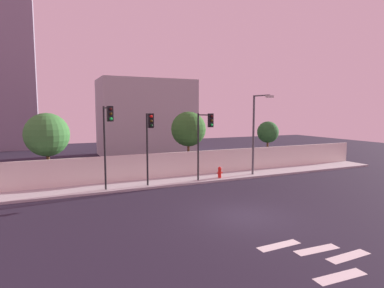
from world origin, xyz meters
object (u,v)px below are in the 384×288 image
(fire_hydrant, at_px, (220,172))
(roadside_tree_midleft, at_px, (188,129))
(traffic_light_left, at_px, (205,132))
(street_lamp_curbside, at_px, (256,128))
(roadside_tree_leftmost, at_px, (47,135))
(roadside_tree_midright, at_px, (268,132))
(traffic_light_right, at_px, (149,134))
(traffic_light_center, at_px, (107,130))

(fire_hydrant, bearing_deg, roadside_tree_midleft, 107.03)
(traffic_light_left, distance_m, street_lamp_curbside, 4.72)
(fire_hydrant, distance_m, roadside_tree_leftmost, 12.19)
(roadside_tree_midleft, relative_size, roadside_tree_midright, 1.22)
(fire_hydrant, bearing_deg, traffic_light_left, -152.19)
(traffic_light_right, distance_m, roadside_tree_midright, 12.97)
(fire_hydrant, relative_size, roadside_tree_midleft, 0.16)
(traffic_light_center, relative_size, fire_hydrant, 6.37)
(fire_hydrant, relative_size, roadside_tree_midright, 0.20)
(fire_hydrant, bearing_deg, traffic_light_right, -173.57)
(roadside_tree_leftmost, height_order, roadside_tree_midright, roadside_tree_leftmost)
(fire_hydrant, distance_m, roadside_tree_midright, 8.03)
(traffic_light_left, height_order, traffic_light_right, traffic_light_right)
(traffic_light_right, height_order, roadside_tree_leftmost, roadside_tree_leftmost)
(traffic_light_center, xyz_separation_m, roadside_tree_midleft, (7.04, 3.95, -0.31))
(roadside_tree_leftmost, xyz_separation_m, roadside_tree_midright, (18.23, 0.00, -0.33))
(fire_hydrant, bearing_deg, street_lamp_curbside, -3.65)
(street_lamp_curbside, distance_m, roadside_tree_leftmost, 14.79)
(traffic_light_right, bearing_deg, roadside_tree_midleft, 41.51)
(roadside_tree_midleft, bearing_deg, fire_hydrant, -72.97)
(traffic_light_left, bearing_deg, roadside_tree_midright, 26.29)
(fire_hydrant, distance_m, roadside_tree_midleft, 4.58)
(street_lamp_curbside, height_order, roadside_tree_leftmost, street_lamp_curbside)
(traffic_light_center, xyz_separation_m, street_lamp_curbside, (11.05, 0.43, -0.11))
(traffic_light_left, relative_size, traffic_light_right, 1.00)
(traffic_light_center, bearing_deg, roadside_tree_midright, 14.85)
(traffic_light_left, distance_m, traffic_light_right, 3.81)
(traffic_light_right, xyz_separation_m, roadside_tree_leftmost, (-5.89, 3.95, -0.15))
(traffic_light_right, bearing_deg, fire_hydrant, 6.43)
(traffic_light_left, height_order, roadside_tree_midright, traffic_light_left)
(traffic_light_center, height_order, fire_hydrant, traffic_light_center)
(roadside_tree_leftmost, bearing_deg, street_lamp_curbside, -13.78)
(fire_hydrant, relative_size, roadside_tree_leftmost, 0.17)
(traffic_light_left, bearing_deg, traffic_light_center, 177.64)
(traffic_light_center, xyz_separation_m, roadside_tree_midright, (14.92, 3.95, -0.78))
(traffic_light_right, height_order, roadside_tree_midleft, roadside_tree_midleft)
(roadside_tree_midright, bearing_deg, roadside_tree_midleft, 180.00)
(traffic_light_center, relative_size, street_lamp_curbside, 0.85)
(roadside_tree_leftmost, bearing_deg, traffic_light_center, -50.00)
(traffic_light_right, relative_size, roadside_tree_midright, 1.15)
(traffic_light_center, height_order, traffic_light_right, traffic_light_center)
(traffic_light_right, distance_m, roadside_tree_midleft, 5.96)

